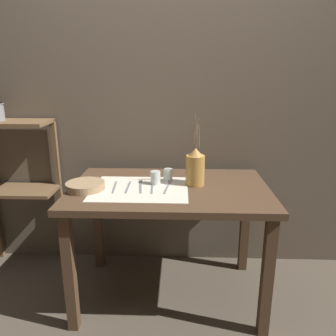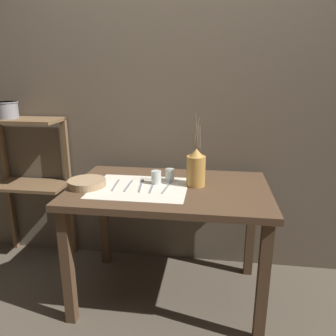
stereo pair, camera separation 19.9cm
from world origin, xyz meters
name	(u,v)px [view 1 (the left image)]	position (x,y,z in m)	size (l,w,h in m)	color
ground_plane	(169,294)	(0.00, 0.00, 0.00)	(12.00, 12.00, 0.00)	brown
stone_wall_back	(172,109)	(0.00, 0.50, 1.20)	(7.00, 0.06, 2.40)	brown
wooden_table	(169,202)	(0.00, 0.00, 0.68)	(1.23, 0.78, 0.78)	#4C3523
wooden_shelf_unit	(16,168)	(-1.13, 0.34, 0.79)	(0.57, 0.28, 1.14)	brown
linen_cloth	(140,189)	(-0.18, -0.05, 0.78)	(0.58, 0.46, 0.00)	beige
pitcher_with_flowers	(195,168)	(0.16, 0.04, 0.89)	(0.12, 0.12, 0.45)	#B7843D
wooden_bowl	(85,186)	(-0.50, -0.07, 0.80)	(0.23, 0.23, 0.05)	#9E7F5B
glass_tumbler_near	(155,178)	(-0.09, 0.04, 0.83)	(0.06, 0.06, 0.08)	silver
glass_tumbler_far	(168,175)	(-0.01, 0.11, 0.82)	(0.06, 0.06, 0.08)	silver
knife_center	(115,187)	(-0.33, -0.03, 0.79)	(0.03, 0.21, 0.00)	gray
fork_outer	(128,187)	(-0.25, -0.03, 0.79)	(0.01, 0.21, 0.00)	gray
spoon_inner	(141,184)	(-0.18, 0.03, 0.79)	(0.04, 0.22, 0.02)	gray
fork_inner	(152,188)	(-0.10, -0.04, 0.79)	(0.02, 0.21, 0.00)	gray
spoon_outer	(169,184)	(0.00, 0.03, 0.79)	(0.04, 0.22, 0.02)	gray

